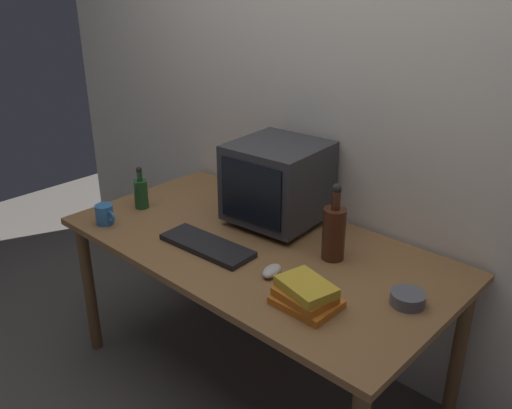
# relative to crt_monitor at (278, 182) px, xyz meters

# --- Properties ---
(ground_plane) EXTENTS (6.00, 6.00, 0.00)m
(ground_plane) POSITION_rel_crt_monitor_xyz_m (0.08, -0.22, -0.93)
(ground_plane) COLOR #56514C
(back_wall) EXTENTS (4.00, 0.08, 2.50)m
(back_wall) POSITION_rel_crt_monitor_xyz_m (0.08, 0.27, 0.32)
(back_wall) COLOR silver
(back_wall) RESTS_ON ground
(desk) EXTENTS (1.67, 0.87, 0.73)m
(desk) POSITION_rel_crt_monitor_xyz_m (0.08, -0.22, -0.27)
(desk) COLOR olive
(desk) RESTS_ON ground
(crt_monitor) EXTENTS (0.41, 0.42, 0.37)m
(crt_monitor) POSITION_rel_crt_monitor_xyz_m (0.00, 0.00, 0.00)
(crt_monitor) COLOR #333338
(crt_monitor) RESTS_ON desk
(keyboard) EXTENTS (0.43, 0.17, 0.02)m
(keyboard) POSITION_rel_crt_monitor_xyz_m (-0.05, -0.39, -0.18)
(keyboard) COLOR black
(keyboard) RESTS_ON desk
(computer_mouse) EXTENTS (0.08, 0.11, 0.04)m
(computer_mouse) POSITION_rel_crt_monitor_xyz_m (0.29, -0.37, -0.17)
(computer_mouse) COLOR beige
(computer_mouse) RESTS_ON desk
(bottle_tall) EXTENTS (0.09, 0.09, 0.32)m
(bottle_tall) POSITION_rel_crt_monitor_xyz_m (0.38, -0.10, -0.07)
(bottle_tall) COLOR #472314
(bottle_tall) RESTS_ON desk
(bottle_short) EXTENTS (0.07, 0.07, 0.21)m
(bottle_short) POSITION_rel_crt_monitor_xyz_m (-0.58, -0.32, -0.12)
(bottle_short) COLOR #1E4C23
(bottle_short) RESTS_ON desk
(book_stack) EXTENTS (0.22, 0.18, 0.09)m
(book_stack) POSITION_rel_crt_monitor_xyz_m (0.51, -0.44, -0.15)
(book_stack) COLOR orange
(book_stack) RESTS_ON desk
(mug) EXTENTS (0.12, 0.08, 0.09)m
(mug) POSITION_rel_crt_monitor_xyz_m (-0.55, -0.54, -0.15)
(mug) COLOR #3370B2
(mug) RESTS_ON desk
(cd_spindle) EXTENTS (0.12, 0.12, 0.04)m
(cd_spindle) POSITION_rel_crt_monitor_xyz_m (0.76, -0.19, -0.17)
(cd_spindle) COLOR #595B66
(cd_spindle) RESTS_ON desk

